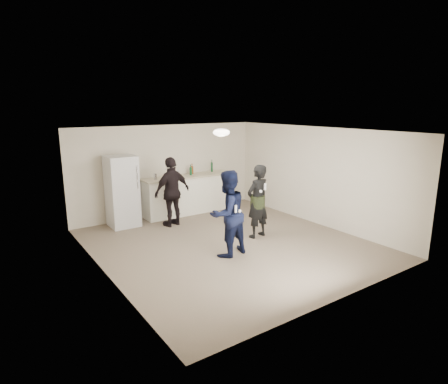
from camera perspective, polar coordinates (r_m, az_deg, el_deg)
floor at (r=8.44m, az=0.78°, el=-7.88°), size 6.00×6.00×0.00m
ceiling at (r=7.90m, az=0.83°, el=9.31°), size 6.00×6.00×0.00m
wall_back at (r=10.62m, az=-8.61°, el=3.35°), size 6.00×0.00×6.00m
wall_front at (r=5.98m, az=17.73°, el=-4.80°), size 6.00×0.00×6.00m
wall_left at (r=6.91m, az=-18.16°, el=-2.43°), size 0.00×6.00×6.00m
wall_right at (r=9.90m, az=13.92°, el=2.39°), size 0.00×6.00×6.00m
counter at (r=10.70m, az=-5.41°, el=-0.46°), size 2.60×0.56×1.05m
counter_top at (r=10.58m, az=-5.47°, el=2.41°), size 2.68×0.64×0.04m
fridge at (r=9.78m, az=-15.28°, el=0.09°), size 0.70×0.70×1.80m
fridge_handle at (r=9.45m, az=-13.07°, el=2.25°), size 0.02×0.02×0.60m
ceiling_dome at (r=8.15m, az=-0.40°, el=9.07°), size 0.36×0.36×0.16m
shaker at (r=10.06m, az=-10.42°, el=2.30°), size 0.08×0.08×0.17m
man at (r=7.56m, az=0.51°, el=-3.31°), size 0.96×0.80×1.77m
woman at (r=8.66m, az=5.14°, el=-1.43°), size 0.68×0.50×1.72m
camo_shorts at (r=8.66m, az=5.14°, el=-1.48°), size 0.34×0.34×0.28m
spectator at (r=9.54m, az=-7.89°, el=0.03°), size 1.10×0.61×1.77m
remote_man at (r=7.30m, az=1.78°, el=-2.58°), size 0.04×0.04×0.15m
nunchuk_man at (r=7.41m, az=2.38°, el=-2.91°), size 0.07×0.07×0.07m
remote_woman at (r=8.38m, az=6.29°, el=0.81°), size 0.04×0.04×0.15m
nunchuk_woman at (r=8.36m, az=5.62°, el=0.10°), size 0.07×0.07×0.07m
bottle_cluster at (r=10.59m, az=-5.29°, el=3.13°), size 1.58×0.39×0.28m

